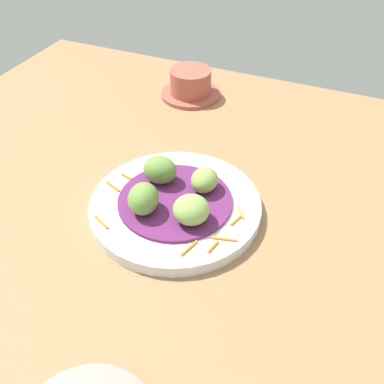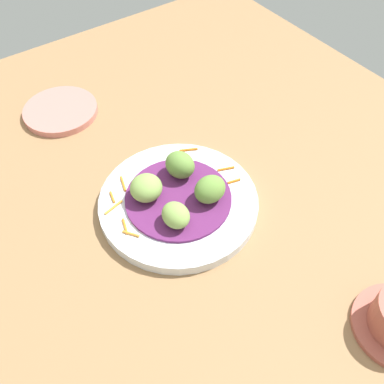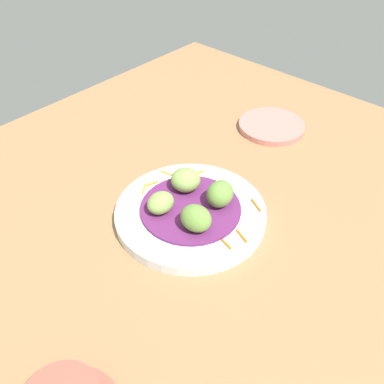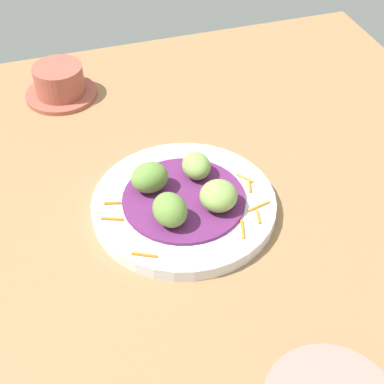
% 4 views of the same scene
% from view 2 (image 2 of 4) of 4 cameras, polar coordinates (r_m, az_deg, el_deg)
% --- Properties ---
extents(table_surface, '(1.10, 1.10, 0.02)m').
position_cam_2_polar(table_surface, '(0.78, -2.43, 0.86)').
color(table_surface, '#936D47').
rests_on(table_surface, ground).
extents(main_plate, '(0.26, 0.26, 0.02)m').
position_cam_2_polar(main_plate, '(0.73, -1.77, -1.39)').
color(main_plate, silver).
rests_on(main_plate, table_surface).
extents(cabbage_bed, '(0.18, 0.18, 0.01)m').
position_cam_2_polar(cabbage_bed, '(0.72, -1.79, -0.78)').
color(cabbage_bed, '#60235B').
rests_on(cabbage_bed, main_plate).
extents(carrot_garnish, '(0.13, 0.23, 0.00)m').
position_cam_2_polar(carrot_garnish, '(0.73, -4.65, 0.07)').
color(carrot_garnish, orange).
rests_on(carrot_garnish, main_plate).
extents(guac_scoop_left, '(0.07, 0.07, 0.04)m').
position_cam_2_polar(guac_scoop_left, '(0.71, -5.96, 0.54)').
color(guac_scoop_left, '#84A851').
rests_on(guac_scoop_left, cabbage_bed).
extents(guac_scoop_center, '(0.05, 0.04, 0.04)m').
position_cam_2_polar(guac_scoop_center, '(0.67, -2.12, -3.02)').
color(guac_scoop_center, '#84A851').
rests_on(guac_scoop_center, cabbage_bed).
extents(guac_scoop_right, '(0.05, 0.06, 0.04)m').
position_cam_2_polar(guac_scoop_right, '(0.70, 2.34, 0.35)').
color(guac_scoop_right, olive).
rests_on(guac_scoop_right, cabbage_bed).
extents(guac_scoop_back, '(0.06, 0.06, 0.05)m').
position_cam_2_polar(guac_scoop_back, '(0.74, -1.57, 3.55)').
color(guac_scoop_back, olive).
rests_on(guac_scoop_back, cabbage_bed).
extents(side_plate_small, '(0.15, 0.15, 0.01)m').
position_cam_2_polar(side_plate_small, '(0.94, -16.68, 10.06)').
color(side_plate_small, tan).
rests_on(side_plate_small, table_surface).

